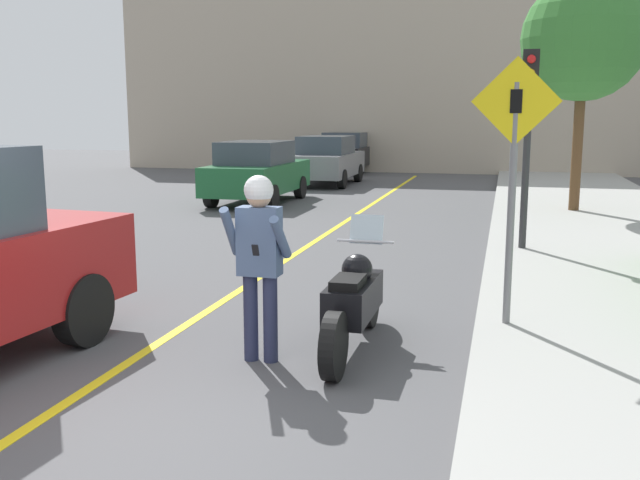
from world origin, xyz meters
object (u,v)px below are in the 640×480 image
object	(u,v)px
motorcycle	(354,301)
traffic_light	(529,111)
crossing_sign	(513,166)
street_tree	(584,40)
parked_car_black	(347,152)
person_biker	(259,248)
parked_car_grey	(327,160)
parked_car_green	(257,172)

from	to	relation	value
motorcycle	traffic_light	bearing A→B (deg)	72.36
crossing_sign	traffic_light	xyz separation A→B (m)	(0.25, 4.64, 0.60)
street_tree	parked_car_black	distance (m)	14.53
crossing_sign	street_tree	bearing A→B (deg)	81.38
person_biker	street_tree	xyz separation A→B (m)	(3.83, 11.48, 2.94)
street_tree	parked_car_grey	bearing A→B (deg)	140.98
motorcycle	parked_car_green	distance (m)	12.63
crossing_sign	parked_car_black	distance (m)	22.70
traffic_light	parked_car_black	bearing A→B (deg)	111.77
parked_car_green	parked_car_black	xyz separation A→B (m)	(0.07, 11.02, 0.00)
motorcycle	parked_car_black	distance (m)	23.13
person_biker	parked_car_grey	bearing A→B (deg)	102.01
traffic_light	parked_car_grey	distance (m)	13.26
crossing_sign	parked_car_grey	world-z (taller)	crossing_sign
person_biker	parked_car_black	distance (m)	23.51
street_tree	parked_car_green	world-z (taller)	street_tree
parked_car_green	parked_car_black	world-z (taller)	same
parked_car_grey	street_tree	bearing A→B (deg)	-39.02
person_biker	motorcycle	bearing A→B (deg)	34.54
motorcycle	parked_car_black	xyz separation A→B (m)	(-5.06, 22.56, 0.35)
traffic_light	parked_car_black	distance (m)	18.44
person_biker	parked_car_green	size ratio (longest dim) A/B	0.43
traffic_light	crossing_sign	bearing A→B (deg)	-93.08
parked_car_green	parked_car_black	distance (m)	11.02
parked_car_green	street_tree	bearing A→B (deg)	-4.31
traffic_light	parked_car_green	world-z (taller)	traffic_light
street_tree	parked_car_green	bearing A→B (deg)	175.69
motorcycle	parked_car_green	size ratio (longest dim) A/B	0.56
crossing_sign	parked_car_black	size ratio (longest dim) A/B	0.67
parked_car_green	parked_car_grey	world-z (taller)	same
parked_car_black	parked_car_green	bearing A→B (deg)	-90.34
street_tree	parked_car_black	xyz separation A→B (m)	(-8.09, 11.64, -3.21)
crossing_sign	street_tree	distance (m)	10.42
motorcycle	parked_car_black	bearing A→B (deg)	102.65
parked_car_grey	motorcycle	bearing A→B (deg)	-75.06
crossing_sign	traffic_light	bearing A→B (deg)	86.92
traffic_light	parked_car_grey	world-z (taller)	traffic_light
person_biker	parked_car_black	bearing A→B (deg)	100.44
person_biker	parked_car_grey	size ratio (longest dim) A/B	0.43
traffic_light	parked_car_grey	size ratio (longest dim) A/B	0.78
person_biker	parked_car_green	bearing A→B (deg)	109.68
parked_car_green	person_biker	bearing A→B (deg)	-70.32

